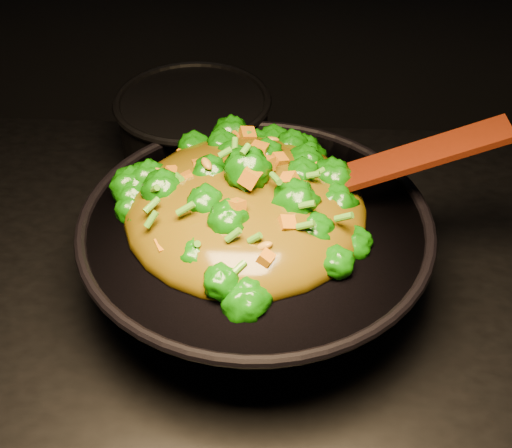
# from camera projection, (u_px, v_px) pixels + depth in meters

# --- Properties ---
(wok) EXTENTS (0.54, 0.54, 0.12)m
(wok) POSITION_uv_depth(u_px,v_px,m) (256.00, 255.00, 0.81)
(wok) COLOR black
(wok) RESTS_ON stovetop
(stir_fry) EXTENTS (0.34, 0.34, 0.10)m
(stir_fry) POSITION_uv_depth(u_px,v_px,m) (245.00, 181.00, 0.75)
(stir_fry) COLOR #105B06
(stir_fry) RESTS_ON wok
(spatula) EXTENTS (0.29, 0.06, 0.12)m
(spatula) POSITION_uv_depth(u_px,v_px,m) (378.00, 168.00, 0.76)
(spatula) COLOR #3C1808
(spatula) RESTS_ON wok
(back_pot) EXTENTS (0.25, 0.25, 0.13)m
(back_pot) POSITION_uv_depth(u_px,v_px,m) (195.00, 134.00, 1.00)
(back_pot) COLOR black
(back_pot) RESTS_ON stovetop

